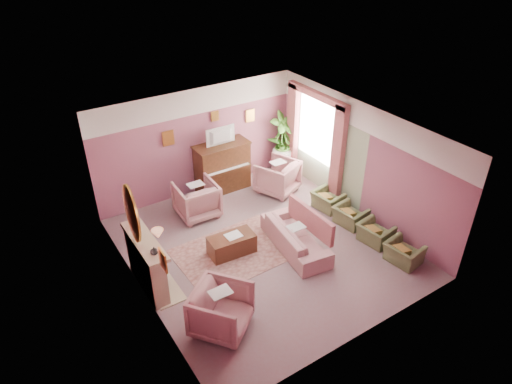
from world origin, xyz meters
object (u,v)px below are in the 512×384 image
piano (222,168)px  olive_chair_d (328,198)px  side_table (282,161)px  floral_armchair_left (197,198)px  television (222,135)px  floral_armchair_front (221,308)px  floral_armchair_right (277,175)px  olive_chair_b (376,231)px  olive_chair_c (350,213)px  sofa (296,233)px  coffee_table (232,245)px  olive_chair_a (404,250)px

piano → olive_chair_d: 2.86m
side_table → piano: bearing=177.2°
floral_armchair_left → olive_chair_d: bearing=-27.9°
television → floral_armchair_front: television is taller
floral_armchair_right → olive_chair_d: floral_armchair_right is taller
olive_chair_b → olive_chair_c: size_ratio=1.00×
sofa → olive_chair_b: bearing=-26.7°
side_table → coffee_table: bearing=-141.9°
floral_armchair_front → olive_chair_b: floral_armchair_front is taller
olive_chair_d → side_table: size_ratio=1.03×
olive_chair_c → piano: bearing=119.4°
television → olive_chair_d: television is taller
piano → coffee_table: bearing=-115.4°
coffee_table → olive_chair_b: size_ratio=1.39×
olive_chair_a → floral_armchair_left: bearing=125.8°
television → olive_chair_a: size_ratio=1.11×
piano → olive_chair_c: piano is taller
floral_armchair_front → olive_chair_a: size_ratio=1.36×
piano → floral_armchair_left: piano is taller
olive_chair_c → olive_chair_b: bearing=-90.0°
side_table → floral_armchair_right: bearing=-131.7°
floral_armchair_front → olive_chair_d: (4.12, 1.95, -0.18)m
floral_armchair_left → olive_chair_a: size_ratio=1.36×
piano → olive_chair_b: (1.73, -3.89, -0.34)m
olive_chair_a → side_table: side_table is taller
olive_chair_a → television: bearing=110.3°
olive_chair_b → floral_armchair_front: bearing=-175.6°
piano → floral_armchair_right: size_ratio=1.43×
floral_armchair_right → olive_chair_b: 3.07m
olive_chair_c → olive_chair_d: 0.82m
coffee_table → olive_chair_d: 2.91m
coffee_table → olive_chair_d: size_ratio=1.39×
olive_chair_a → olive_chair_d: bearing=90.0°
olive_chair_a → olive_chair_c: (0.00, 1.64, 0.00)m
floral_armchair_left → coffee_table: bearing=-91.2°
piano → olive_chair_a: (1.73, -4.71, -0.34)m
coffee_table → olive_chair_c: olive_chair_c is taller
piano → coffee_table: piano is taller
floral_armchair_left → television: bearing=31.0°
floral_armchair_left → floral_armchair_front: same height
sofa → olive_chair_c: size_ratio=2.74×
olive_chair_a → olive_chair_d: 2.46m
olive_chair_d → television: bearing=128.1°
floral_armchair_left → side_table: size_ratio=1.40×
sofa → side_table: bearing=59.4°
olive_chair_d → side_table: 2.17m
television → floral_armchair_left: bearing=-149.0°
floral_armchair_front → olive_chair_b: 4.14m
piano → olive_chair_c: (1.73, -3.07, -0.34)m
sofa → piano: bearing=91.9°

